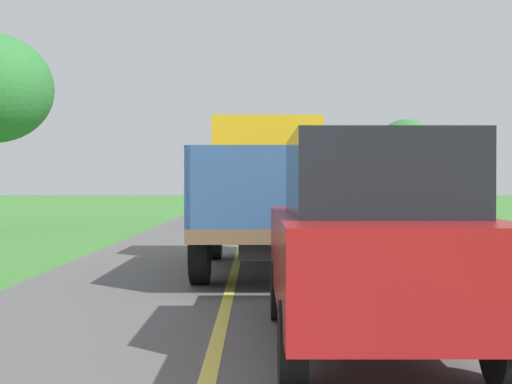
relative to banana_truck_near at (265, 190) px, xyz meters
name	(u,v)px	position (x,y,z in m)	size (l,w,h in m)	color
banana_truck_near	(265,190)	(0.00, 0.00, 0.00)	(2.38, 5.82, 2.80)	#2D2D30
banana_truck_far	(269,187)	(0.37, 13.45, 0.01)	(2.38, 5.81, 2.80)	#2D2D30
roadside_tree_mid_right	(404,145)	(7.40, 21.74, 2.11)	(2.87, 2.87, 4.88)	#4C3823
following_car	(368,239)	(0.82, -6.36, -0.39)	(1.74, 4.10, 1.92)	maroon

